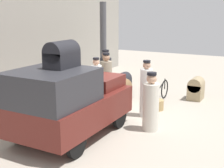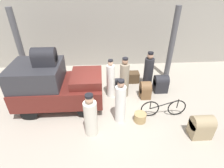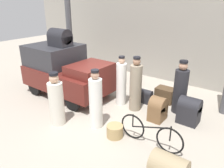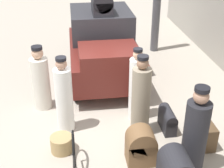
% 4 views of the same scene
% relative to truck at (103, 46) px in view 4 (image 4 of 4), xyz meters
% --- Properties ---
extents(ground_plane, '(30.00, 30.00, 0.00)m').
position_rel_truck_xyz_m(ground_plane, '(2.07, -0.25, -0.98)').
color(ground_plane, '#A89E8E').
extents(canopy_pillar_left, '(0.27, 0.27, 3.57)m').
position_rel_truck_xyz_m(canopy_pillar_left, '(-1.88, 2.04, 0.80)').
color(canopy_pillar_left, '#4C4C51').
rests_on(canopy_pillar_left, ground).
extents(truck, '(3.40, 1.89, 1.87)m').
position_rel_truck_xyz_m(truck, '(0.00, 0.00, 0.00)').
color(truck, black).
rests_on(truck, ground).
extents(bicycle, '(1.75, 0.04, 0.75)m').
position_rel_truck_xyz_m(bicycle, '(4.18, -0.97, -0.62)').
color(bicycle, black).
rests_on(bicycle, ground).
extents(wicker_basket, '(0.45, 0.45, 0.34)m').
position_rel_truck_xyz_m(wicker_basket, '(3.24, -1.22, -0.81)').
color(wicker_basket, tan).
rests_on(wicker_basket, ground).
extents(porter_standing_middle, '(0.35, 0.35, 1.76)m').
position_rel_truck_xyz_m(porter_standing_middle, '(2.25, 0.51, -0.17)').
color(porter_standing_middle, white).
rests_on(porter_standing_middle, ground).
extents(conductor_in_dark_uniform, '(0.40, 0.40, 1.84)m').
position_rel_truck_xyz_m(conductor_in_dark_uniform, '(2.84, 0.48, -0.14)').
color(conductor_in_dark_uniform, gray).
rests_on(conductor_in_dark_uniform, ground).
extents(porter_carrying_trunk, '(0.44, 0.44, 1.62)m').
position_rel_truck_xyz_m(porter_carrying_trunk, '(1.46, -1.69, -0.25)').
color(porter_carrying_trunk, silver).
rests_on(porter_carrying_trunk, ground).
extents(porter_lifting_near_truck, '(0.44, 0.44, 1.76)m').
position_rel_truck_xyz_m(porter_lifting_near_truck, '(4.08, 1.21, -0.19)').
color(porter_lifting_near_truck, '#232328').
rests_on(porter_lifting_near_truck, ground).
extents(porter_with_bicycle, '(0.38, 0.38, 1.76)m').
position_rel_truck_xyz_m(porter_with_bicycle, '(2.50, -1.12, -0.18)').
color(porter_with_bicycle, white).
rests_on(porter_with_bicycle, ground).
extents(trunk_wicker_pale, '(0.65, 0.26, 0.51)m').
position_rel_truck_xyz_m(trunk_wicker_pale, '(2.81, 1.12, -0.72)').
color(trunk_wicker_pale, '#232328').
rests_on(trunk_wicker_pale, ground).
extents(suitcase_small_leather, '(0.44, 0.55, 0.77)m').
position_rel_truck_xyz_m(suitcase_small_leather, '(3.77, 0.30, -0.61)').
color(suitcase_small_leather, brown).
rests_on(suitcase_small_leather, ground).
extents(suitcase_tan_flat, '(0.65, 0.47, 0.53)m').
position_rel_truck_xyz_m(suitcase_tan_flat, '(3.41, 1.64, -0.72)').
color(suitcase_tan_flat, '#4C3823').
rests_on(suitcase_tan_flat, ground).
extents(trunk_on_truck_roof, '(0.82, 0.54, 0.65)m').
position_rel_truck_xyz_m(trunk_on_truck_roof, '(-0.18, -0.00, 1.19)').
color(trunk_on_truck_roof, '#232328').
rests_on(trunk_on_truck_roof, truck).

